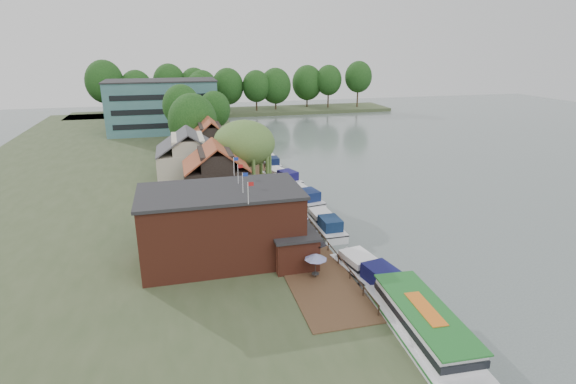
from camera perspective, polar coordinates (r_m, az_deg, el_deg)
ground at (r=50.84m, az=10.02°, el=-6.84°), size 260.00×260.00×0.00m
land_bank at (r=80.15m, az=-21.18°, el=2.00°), size 50.00×140.00×1.00m
quay_deck at (r=56.77m, az=-1.46°, el=-2.64°), size 6.00×50.00×0.10m
quay_rail at (r=57.68m, az=1.04°, el=-1.82°), size 0.20×49.00×1.00m
pub at (r=44.37m, az=-5.88°, el=-3.93°), size 20.00×11.00×7.30m
hotel_block at (r=112.61m, az=-15.64°, el=10.46°), size 25.40×12.40×12.30m
cottage_a at (r=58.17m, az=-9.12°, el=2.01°), size 8.60×7.60×8.50m
cottage_b at (r=67.66m, az=-12.49°, el=4.13°), size 9.60×8.60×8.50m
cottage_c at (r=76.62m, az=-9.78°, el=5.95°), size 7.60×7.60×8.50m
willow at (r=63.23m, az=-5.54°, el=4.39°), size 8.60×8.60×10.43m
umbrella_0 at (r=41.26m, az=3.52°, el=-9.29°), size 2.08×2.08×2.38m
umbrella_1 at (r=44.78m, az=3.02°, el=-6.94°), size 2.28×2.28×2.38m
umbrella_2 at (r=46.70m, az=2.44°, el=-5.82°), size 2.26×2.26×2.38m
umbrella_3 at (r=50.04m, az=1.43°, el=-4.10°), size 2.13×2.13×2.38m
umbrella_4 at (r=52.18m, az=0.25°, el=-3.12°), size 2.26×2.26×2.38m
umbrella_5 at (r=55.36m, az=-0.42°, el=-1.83°), size 2.35×2.35×2.38m
cruiser_0 at (r=43.04m, az=10.13°, el=-9.81°), size 5.22×11.04×2.60m
cruiser_1 at (r=53.79m, az=4.71°, el=-3.79°), size 3.30×9.76×2.35m
cruiser_2 at (r=63.10m, az=1.92°, el=-0.32°), size 4.92×10.23×2.37m
cruiser_3 at (r=72.01m, az=-0.84°, el=2.09°), size 6.27×10.41×2.40m
cruiser_4 at (r=81.85m, az=-2.20°, el=3.98°), size 2.88×8.92×2.12m
tour_boat at (r=35.22m, az=17.36°, el=-16.75°), size 5.01×15.28×3.30m
swan at (r=40.67m, az=10.21°, el=-13.37°), size 0.44×0.44×0.44m
bank_tree_0 at (r=83.00m, az=-11.97°, el=8.04°), size 8.62×8.62×12.10m
bank_tree_1 at (r=92.84m, az=-13.27°, el=9.25°), size 7.37×7.37×12.83m
bank_tree_2 at (r=102.30m, az=-9.29°, el=9.65°), size 7.01×7.01×10.52m
bank_tree_3 at (r=120.75m, az=-10.11°, el=10.82°), size 6.16×6.16×10.13m
bank_tree_4 at (r=129.89m, az=-11.40°, el=11.77°), size 6.39×6.39×12.40m
bank_tree_5 at (r=135.13m, az=-10.79°, el=12.21°), size 8.79×8.79×13.15m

